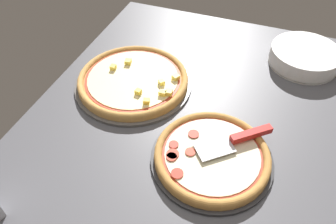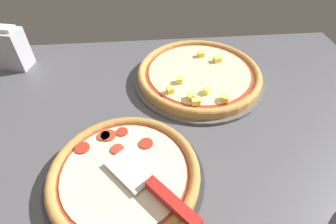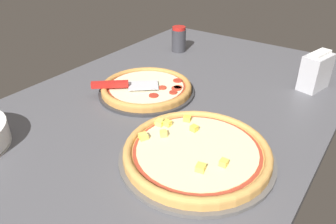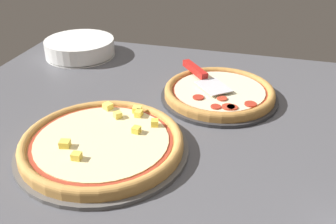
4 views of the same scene
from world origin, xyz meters
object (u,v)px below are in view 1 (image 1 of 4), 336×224
Objects in this scene: pizza_back at (133,79)px; serving_spatula at (242,137)px; pizza_front at (212,156)px; plate_stack at (304,57)px.

serving_spatula reaches higher than pizza_back.
pizza_front is 59.43cm from plate_stack.
pizza_back is (22.52, 34.02, 0.17)cm from pizza_front.
pizza_back is 43.28cm from serving_spatula.
pizza_back is 1.84× the size of serving_spatula.
pizza_back is 63.97cm from plate_stack.
plate_stack is (55.72, -20.65, 0.87)cm from pizza_front.
pizza_front is 40.80cm from pizza_back.
plate_stack reaches higher than pizza_back.
plate_stack is (33.20, -54.67, 0.70)cm from pizza_back.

